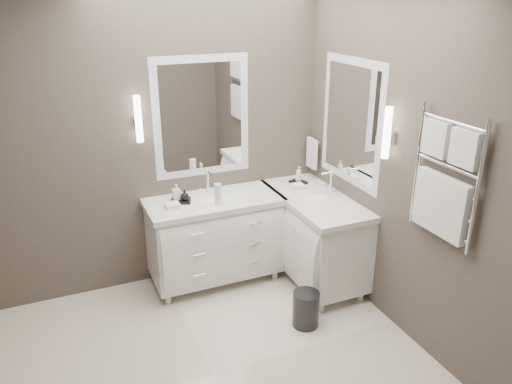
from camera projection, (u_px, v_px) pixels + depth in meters
name	position (u px, v px, depth m)	size (l,w,h in m)	color
floor	(213.00, 375.00, 3.65)	(3.20, 3.00, 0.01)	silver
wall_back	(154.00, 143.00, 4.43)	(3.20, 0.01, 2.70)	#4A423B
wall_front	(333.00, 350.00, 1.86)	(3.20, 0.01, 2.70)	#4A423B
wall_right	(411.00, 171.00, 3.74)	(0.01, 3.00, 2.70)	#4A423B
vanity_back	(215.00, 235.00, 4.67)	(1.24, 0.59, 0.97)	white
vanity_right	(314.00, 232.00, 4.72)	(0.59, 1.24, 0.97)	white
mirror_back	(202.00, 117.00, 4.50)	(0.90, 0.02, 1.10)	white
mirror_right	(351.00, 122.00, 4.34)	(0.02, 0.90, 1.10)	white
sconce_back	(138.00, 120.00, 4.22)	(0.06, 0.06, 0.40)	white
sconce_right	(387.00, 134.00, 3.80)	(0.06, 0.06, 0.40)	white
towel_bar_corner	(312.00, 153.00, 4.96)	(0.03, 0.22, 0.30)	white
towel_ladder	(444.00, 184.00, 3.36)	(0.06, 0.58, 0.90)	white
waste_bin	(306.00, 309.00, 4.14)	(0.22, 0.22, 0.31)	black
amenity_tray_back	(181.00, 201.00, 4.46)	(0.17, 0.13, 0.03)	black
amenity_tray_right	(298.00, 182.00, 4.91)	(0.12, 0.16, 0.02)	black
water_bottle	(218.00, 194.00, 4.40)	(0.07, 0.07, 0.19)	silver
soap_bottle_a	(176.00, 192.00, 4.44)	(0.06, 0.06, 0.14)	white
soap_bottle_b	(185.00, 195.00, 4.42)	(0.08, 0.08, 0.10)	black
soap_bottle_c	(299.00, 174.00, 4.87)	(0.06, 0.06, 0.15)	white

